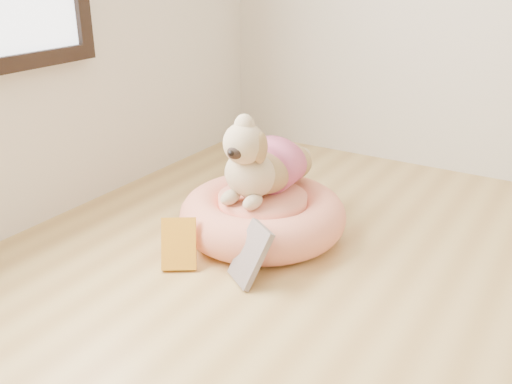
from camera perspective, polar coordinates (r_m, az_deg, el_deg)
The scene contains 4 objects.
pet_bed at distance 2.27m, azimuth 0.66°, elevation -2.35°, with size 0.66×0.66×0.17m.
dog at distance 2.20m, azimuth 0.63°, elevation 4.27°, with size 0.33×0.48×0.35m, color olive, non-canonical shape.
book_yellow at distance 2.06m, azimuth -7.72°, elevation -5.15°, with size 0.12×0.02×0.19m, color yellow.
book_white at distance 1.95m, azimuth -0.55°, elevation -6.24°, with size 0.14×0.02×0.21m, color silver.
Camera 1 is at (-0.10, -0.65, 1.04)m, focal length 40.00 mm.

